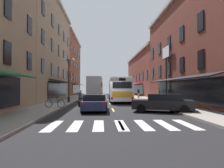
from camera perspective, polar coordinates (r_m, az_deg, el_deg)
ground_plane at (r=19.60m, az=-0.33°, el=-6.61°), size 34.80×80.00×0.10m
lane_centre_dashes at (r=19.35m, az=-0.29°, el=-6.53°), size 0.14×73.90×0.01m
crosswalk_near at (r=9.71m, az=2.67°, el=-11.98°), size 7.10×2.80×0.01m
sidewalk_left at (r=20.18m, az=-17.41°, el=-6.06°), size 3.00×80.00×0.14m
sidewalk_right at (r=20.74m, az=16.27°, el=-5.93°), size 3.00×80.00×0.14m
billboard_sign at (r=24.98m, az=15.69°, el=6.79°), size 0.40×2.50×6.83m
transit_bus at (r=26.26m, az=2.04°, el=-1.57°), size 2.88×11.34×3.07m
box_truck at (r=34.76m, az=-4.95°, el=-0.93°), size 2.75×7.87×3.71m
sedan_near at (r=15.57m, az=-4.94°, el=-5.38°), size 2.01×4.76×1.30m
sedan_mid at (r=15.13m, az=14.78°, el=-5.36°), size 4.75×3.18×1.36m
sedan_far at (r=45.90m, az=-4.83°, el=-2.50°), size 1.98×4.52×1.37m
motorcycle_rider at (r=19.58m, az=-9.37°, el=-4.38°), size 0.62×2.07×1.66m
bicycle_near at (r=17.33m, az=-16.49°, el=-5.47°), size 1.71×0.48×0.91m
pedestrian_near at (r=26.02m, az=13.55°, el=-2.79°), size 0.49×0.51×1.72m
pedestrian_mid at (r=32.14m, az=7.84°, el=-2.60°), size 0.36×0.36×1.65m
street_lamp_twin at (r=23.15m, az=-12.62°, el=1.76°), size 1.42×0.32×5.11m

